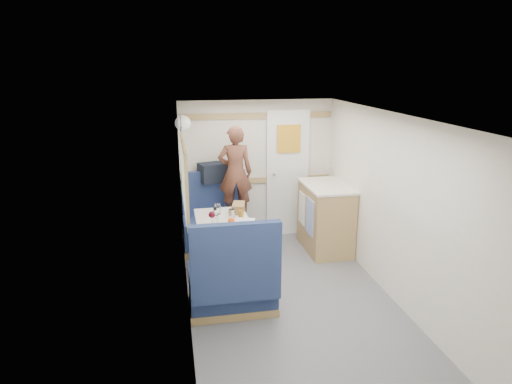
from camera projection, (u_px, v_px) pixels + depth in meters
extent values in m
plane|color=#515156|center=(297.00, 312.00, 4.73)|extent=(4.50, 4.50, 0.00)
plane|color=silver|center=(303.00, 119.00, 4.18)|extent=(4.50, 4.50, 0.00)
cube|color=silver|center=(257.00, 170.00, 6.58)|extent=(2.20, 0.02, 2.00)
cube|color=silver|center=(186.00, 229.00, 4.26)|extent=(0.02, 4.50, 2.00)
cube|color=silver|center=(404.00, 215.00, 4.65)|extent=(0.02, 4.50, 2.00)
cube|color=olive|center=(257.00, 180.00, 6.61)|extent=(2.15, 0.02, 0.08)
cube|color=olive|center=(257.00, 116.00, 6.35)|extent=(2.15, 0.02, 0.08)
cube|color=#9CA28A|center=(184.00, 177.00, 5.14)|extent=(0.04, 1.30, 0.72)
cube|color=white|center=(287.00, 174.00, 6.66)|extent=(0.62, 0.04, 1.86)
cube|color=gold|center=(289.00, 139.00, 6.48)|extent=(0.34, 0.03, 0.40)
cylinder|color=silver|center=(274.00, 174.00, 6.56)|extent=(0.04, 0.10, 0.04)
cube|color=white|center=(223.00, 221.00, 5.37)|extent=(0.62, 0.92, 0.04)
cylinder|color=silver|center=(223.00, 248.00, 5.47)|extent=(0.08, 0.08, 0.66)
cylinder|color=silver|center=(224.00, 274.00, 5.56)|extent=(0.36, 0.36, 0.03)
cube|color=navy|center=(217.00, 234.00, 6.26)|extent=(0.88, 0.50, 0.45)
cube|color=navy|center=(214.00, 199.00, 6.40)|extent=(0.88, 0.10, 0.80)
cube|color=olive|center=(217.00, 247.00, 6.31)|extent=(0.90, 0.52, 0.08)
cube|color=navy|center=(232.00, 289.00, 4.74)|extent=(0.88, 0.50, 0.45)
cube|color=navy|center=(236.00, 263.00, 4.36)|extent=(0.88, 0.10, 0.80)
cube|color=olive|center=(233.00, 305.00, 4.79)|extent=(0.90, 0.52, 0.08)
cube|color=olive|center=(213.00, 182.00, 6.38)|extent=(0.90, 0.14, 0.04)
sphere|color=white|center=(183.00, 123.00, 5.81)|extent=(0.20, 0.20, 0.20)
cube|color=olive|center=(325.00, 218.00, 6.22)|extent=(0.54, 0.90, 0.90)
cube|color=silver|center=(327.00, 186.00, 6.09)|extent=(0.56, 0.92, 0.03)
cube|color=#5972B2|center=(310.00, 217.00, 5.97)|extent=(0.01, 0.30, 0.48)
cube|color=silver|center=(302.00, 208.00, 6.31)|extent=(0.01, 0.28, 0.44)
imported|color=brown|center=(235.00, 173.00, 6.09)|extent=(0.49, 0.34, 1.26)
cube|color=black|center=(218.00, 172.00, 6.35)|extent=(0.59, 0.41, 0.26)
cube|color=white|center=(243.00, 223.00, 5.22)|extent=(0.34, 0.38, 0.02)
sphere|color=#DA5A09|center=(231.00, 221.00, 5.13)|extent=(0.08, 0.08, 0.08)
cube|color=#D7C37C|center=(237.00, 226.00, 5.02)|extent=(0.11, 0.07, 0.04)
cylinder|color=white|center=(212.00, 225.00, 5.15)|extent=(0.06, 0.06, 0.01)
cylinder|color=white|center=(212.00, 221.00, 5.14)|extent=(0.01, 0.01, 0.10)
sphere|color=#450715|center=(212.00, 215.00, 5.12)|extent=(0.08, 0.08, 0.08)
cylinder|color=silver|center=(215.00, 220.00, 5.16)|extent=(0.07, 0.07, 0.11)
cylinder|color=white|center=(218.00, 209.00, 5.54)|extent=(0.08, 0.08, 0.12)
cylinder|color=white|center=(232.00, 214.00, 5.35)|extent=(0.08, 0.08, 0.12)
cylinder|color=#966115|center=(241.00, 214.00, 5.41)|extent=(0.06, 0.06, 0.09)
cylinder|color=black|center=(215.00, 211.00, 5.49)|extent=(0.04, 0.04, 0.10)
cylinder|color=white|center=(216.00, 214.00, 5.39)|extent=(0.04, 0.04, 0.09)
cube|color=brown|center=(238.00, 208.00, 5.61)|extent=(0.20, 0.29, 0.11)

